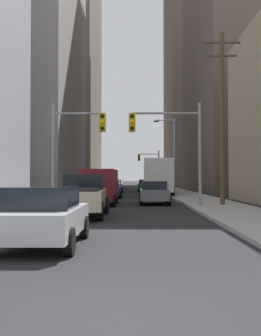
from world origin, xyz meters
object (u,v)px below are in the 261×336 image
(sedan_navy, at_px, (114,186))
(sedan_blue, at_px, (110,189))
(traffic_signal_near_left, at_px, (76,138))
(pickup_truck_beige, at_px, (82,196))
(sedan_grey, at_px, (154,192))
(traffic_signal_far_right, at_px, (150,163))
(city_bus, at_px, (157,176))
(sedan_silver, at_px, (44,216))
(sedan_green, at_px, (146,185))
(traffic_signal_near_right, at_px, (169,137))
(cargo_van_maroon, at_px, (100,185))

(sedan_navy, bearing_deg, sedan_blue, -88.76)
(traffic_signal_near_left, bearing_deg, pickup_truck_beige, -78.08)
(sedan_grey, distance_m, traffic_signal_far_right, 36.65)
(sedan_blue, bearing_deg, pickup_truck_beige, -90.91)
(sedan_blue, xyz_separation_m, traffic_signal_far_right, (4.39, 28.54, 3.25))
(city_bus, distance_m, sedan_navy, 7.90)
(traffic_signal_far_right, bearing_deg, sedan_silver, -94.97)
(city_bus, distance_m, sedan_grey, 13.00)
(city_bus, relative_size, sedan_green, 2.71)
(sedan_silver, relative_size, sedan_navy, 1.00)
(sedan_silver, distance_m, traffic_signal_near_left, 13.06)
(sedan_blue, xyz_separation_m, sedan_green, (3.44, 16.42, 0.00))
(pickup_truck_beige, distance_m, traffic_signal_far_right, 45.16)
(sedan_green, bearing_deg, city_bus, -85.69)
(sedan_blue, bearing_deg, sedan_grey, -67.02)
(sedan_grey, bearing_deg, sedan_navy, 100.62)
(sedan_navy, relative_size, traffic_signal_near_right, 0.70)
(sedan_blue, distance_m, traffic_signal_far_right, 29.06)
(cargo_van_maroon, height_order, sedan_green, cargo_van_maroon)
(city_bus, height_order, pickup_truck_beige, city_bus)
(sedan_blue, height_order, sedan_green, same)
(sedan_grey, xyz_separation_m, traffic_signal_near_right, (0.66, -3.68, 3.29))
(cargo_van_maroon, distance_m, sedan_grey, 3.59)
(city_bus, distance_m, traffic_signal_near_left, 17.63)
(pickup_truck_beige, relative_size, sedan_navy, 1.30)
(sedan_grey, bearing_deg, sedan_green, 89.84)
(sedan_silver, bearing_deg, pickup_truck_beige, 90.41)
(pickup_truck_beige, bearing_deg, sedan_navy, 89.97)
(sedan_grey, relative_size, sedan_blue, 0.99)
(city_bus, xyz_separation_m, traffic_signal_far_right, (0.09, 23.57, 2.09))
(pickup_truck_beige, height_order, sedan_navy, pickup_truck_beige)
(cargo_van_maroon, xyz_separation_m, traffic_signal_near_right, (4.15, -2.97, 2.77))
(cargo_van_maroon, xyz_separation_m, sedan_silver, (-0.09, -15.58, -0.52))
(pickup_truck_beige, distance_m, sedan_blue, 16.28)
(city_bus, bearing_deg, sedan_navy, 125.53)
(pickup_truck_beige, height_order, sedan_blue, pickup_truck_beige)
(sedan_grey, bearing_deg, sedan_silver, -102.37)
(city_bus, distance_m, traffic_signal_far_right, 23.66)
(city_bus, height_order, traffic_signal_near_left, traffic_signal_near_left)
(city_bus, distance_m, sedan_green, 11.54)
(sedan_blue, distance_m, sedan_green, 16.78)
(traffic_signal_near_left, xyz_separation_m, traffic_signal_near_right, (5.27, 0.00, 0.05))
(sedan_silver, relative_size, traffic_signal_far_right, 0.70)
(cargo_van_maroon, bearing_deg, sedan_navy, 90.37)
(sedan_blue, xyz_separation_m, sedan_navy, (-0.24, 11.33, 0.00))
(sedan_silver, height_order, sedan_navy, same)
(sedan_grey, xyz_separation_m, traffic_signal_far_right, (1.02, 36.49, 3.25))
(sedan_green, relative_size, traffic_signal_near_right, 0.71)
(sedan_silver, bearing_deg, cargo_van_maroon, 89.68)
(traffic_signal_near_left, bearing_deg, sedan_blue, 83.91)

